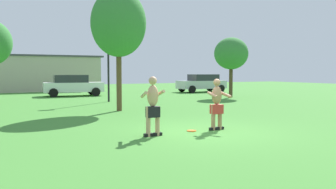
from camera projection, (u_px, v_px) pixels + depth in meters
ground_plane at (205, 132)px, 10.81m from camera, size 80.00×80.00×0.00m
player_near at (153, 105)px, 10.01m from camera, size 0.65×0.61×1.71m
player_in_red at (217, 103)px, 11.07m from camera, size 0.63×0.58×1.62m
frisbee at (192, 131)px, 10.88m from camera, size 0.29×0.29×0.03m
car_silver_near_post at (202, 83)px, 31.41m from camera, size 4.31×2.05×1.58m
car_white_mid_lot at (73, 85)px, 26.36m from camera, size 4.43×2.30×1.58m
lamp_post at (108, 50)px, 21.17m from camera, size 0.60×0.24×5.00m
outbuilding_behind_lot at (24, 73)px, 32.55m from camera, size 13.86×4.71×3.33m
tree_left_field at (231, 54)px, 24.70m from camera, size 2.38×2.38×4.23m
tree_near_building at (119, 24)px, 16.21m from camera, size 2.56×2.56×5.64m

